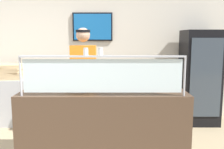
# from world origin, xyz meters

# --- Properties ---
(ground_plane) EXTENTS (12.00, 12.00, 0.00)m
(ground_plane) POSITION_xyz_m (1.04, 1.00, 0.00)
(ground_plane) COLOR tan
(ground_plane) RESTS_ON ground
(shop_rear_unit) EXTENTS (6.47, 0.13, 2.70)m
(shop_rear_unit) POSITION_xyz_m (1.03, 2.34, 1.36)
(shop_rear_unit) COLOR silver
(shop_rear_unit) RESTS_ON ground
(serving_counter) EXTENTS (2.07, 0.69, 0.95)m
(serving_counter) POSITION_xyz_m (1.04, 0.35, 0.47)
(serving_counter) COLOR #4C3828
(serving_counter) RESTS_ON ground
(sneeze_guard) EXTENTS (1.90, 0.06, 0.47)m
(sneeze_guard) POSITION_xyz_m (1.04, 0.06, 1.24)
(sneeze_guard) COLOR #B2B5BC
(sneeze_guard) RESTS_ON serving_counter
(pizza_tray) EXTENTS (0.41, 0.41, 0.04)m
(pizza_tray) POSITION_xyz_m (0.73, 0.41, 0.97)
(pizza_tray) COLOR #9EA0A8
(pizza_tray) RESTS_ON serving_counter
(pizza_server) EXTENTS (0.08, 0.28, 0.01)m
(pizza_server) POSITION_xyz_m (0.75, 0.39, 0.99)
(pizza_server) COLOR #ADAFB7
(pizza_server) RESTS_ON pizza_tray
(parmesan_shaker) EXTENTS (0.06, 0.06, 0.09)m
(parmesan_shaker) POSITION_xyz_m (0.85, 0.06, 1.45)
(parmesan_shaker) COLOR white
(parmesan_shaker) RESTS_ON sneeze_guard
(pepper_flake_shaker) EXTENTS (0.06, 0.06, 0.09)m
(pepper_flake_shaker) POSITION_xyz_m (1.01, 0.06, 1.45)
(pepper_flake_shaker) COLOR white
(pepper_flake_shaker) RESTS_ON sneeze_guard
(worker_figure) EXTENTS (0.41, 0.50, 1.76)m
(worker_figure) POSITION_xyz_m (0.72, 1.01, 1.01)
(worker_figure) COLOR #23232D
(worker_figure) RESTS_ON ground
(drink_fridge) EXTENTS (0.66, 0.64, 1.75)m
(drink_fridge) POSITION_xyz_m (2.79, 1.90, 0.88)
(drink_fridge) COLOR black
(drink_fridge) RESTS_ON ground
(prep_shelf) EXTENTS (0.70, 0.55, 0.86)m
(prep_shelf) POSITION_xyz_m (-0.75, 1.85, 0.43)
(prep_shelf) COLOR #B7BABF
(prep_shelf) RESTS_ON ground
(pizza_box_stack) EXTENTS (0.51, 0.50, 0.27)m
(pizza_box_stack) POSITION_xyz_m (-0.75, 1.85, 0.99)
(pizza_box_stack) COLOR tan
(pizza_box_stack) RESTS_ON prep_shelf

